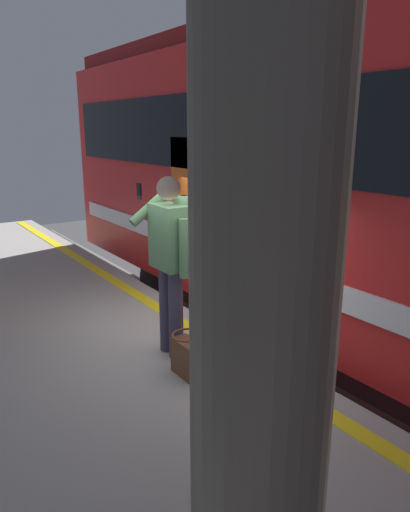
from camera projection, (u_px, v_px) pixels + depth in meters
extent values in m
plane|color=#3D3D3F|center=(221.00, 402.00, 5.52)|extent=(23.54, 23.54, 0.00)
cube|color=gray|center=(45.00, 426.00, 4.30)|extent=(15.52, 4.02, 0.94)
cube|color=yellow|center=(199.00, 333.00, 5.11)|extent=(15.21, 0.16, 0.01)
cube|color=slate|center=(291.00, 369.00, 6.12)|extent=(20.18, 0.08, 0.16)
cube|color=slate|center=(361.00, 341.00, 6.91)|extent=(20.18, 0.08, 0.16)
cube|color=black|center=(349.00, 133.00, 3.83)|extent=(11.70, 0.03, 0.90)
cube|color=silver|center=(336.00, 296.00, 4.20)|extent=(11.70, 0.03, 0.24)
cube|color=#D85919|center=(200.00, 191.00, 5.72)|extent=(1.33, 0.02, 1.27)
cylinder|color=black|center=(155.00, 285.00, 7.83)|extent=(0.84, 0.12, 0.84)
cylinder|color=black|center=(266.00, 262.00, 9.19)|extent=(0.84, 0.12, 0.84)
cylinder|color=#383347|center=(176.00, 314.00, 4.49)|extent=(0.14, 0.14, 0.88)
cylinder|color=#383347|center=(166.00, 309.00, 4.64)|extent=(0.14, 0.14, 0.88)
cube|color=#4C724C|center=(170.00, 237.00, 4.37)|extent=(0.40, 0.24, 0.60)
sphere|color=#4C724C|center=(184.00, 205.00, 4.38)|extent=(0.20, 0.20, 0.20)
sphere|color=beige|center=(169.00, 188.00, 4.25)|extent=(0.22, 0.22, 0.22)
cylinder|color=#4C724C|center=(184.00, 249.00, 4.19)|extent=(0.09, 0.09, 0.54)
cylinder|color=#4C724C|center=(149.00, 208.00, 4.44)|extent=(0.09, 0.42, 0.33)
cube|color=black|center=(139.00, 191.00, 4.35)|extent=(0.07, 0.02, 0.15)
cube|color=#59331E|center=(188.00, 358.00, 4.22)|extent=(0.31, 0.17, 0.33)
torus|color=#59331E|center=(187.00, 335.00, 4.17)|extent=(0.28, 0.28, 0.02)
cylinder|color=#38332D|center=(263.00, 320.00, 1.22)|extent=(0.39, 0.39, 3.36)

